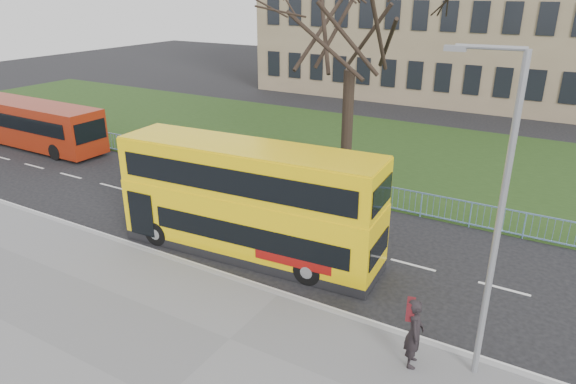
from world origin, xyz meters
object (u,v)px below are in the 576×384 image
Objects in this scene: yellow_bus at (248,198)px; street_lamp at (496,213)px; red_bus at (33,124)px; pedestrian at (414,333)px.

yellow_bus is 1.24× the size of street_lamp.
pedestrian is (25.65, -7.48, -0.37)m from red_bus.
red_bus is (-18.67, 4.51, -0.72)m from yellow_bus.
red_bus is 28.04m from street_lamp.
yellow_bus is 7.67m from pedestrian.
red_bus is at bearing 59.42° from pedestrian.
pedestrian is at bearing -26.97° from yellow_bus.
street_lamp reaches higher than yellow_bus.
street_lamp is at bearing -14.00° from red_bus.
street_lamp is at bearing -20.36° from yellow_bus.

